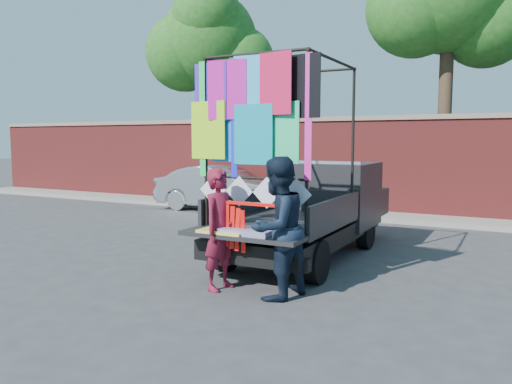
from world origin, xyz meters
The scene contains 9 objects.
ground centered at (0.00, 0.00, 0.00)m, with size 90.00×90.00×0.00m, color #38383A.
brick_wall centered at (0.00, 7.00, 1.33)m, with size 30.00×0.45×2.61m.
curb centered at (0.00, 6.30, 0.06)m, with size 30.00×1.20×0.12m, color gray.
tree_left centered at (-6.48, 8.12, 5.12)m, with size 4.20×3.30×7.05m.
pickup_truck centered at (-0.32, 2.16, 0.79)m, with size 1.98×4.97×3.13m.
sedan centered at (-4.52, 5.77, 0.63)m, with size 1.34×3.83×1.26m, color silver.
woman centered at (-0.62, -0.63, 0.81)m, with size 0.59×0.39×1.61m, color maroon.
man centered at (0.20, -0.61, 0.89)m, with size 0.87×0.67×1.78m, color black.
streamer_bundle centered at (-0.31, -0.63, 0.98)m, with size 0.96×0.08×0.66m.
Camera 1 is at (2.83, -6.16, 1.99)m, focal length 35.00 mm.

